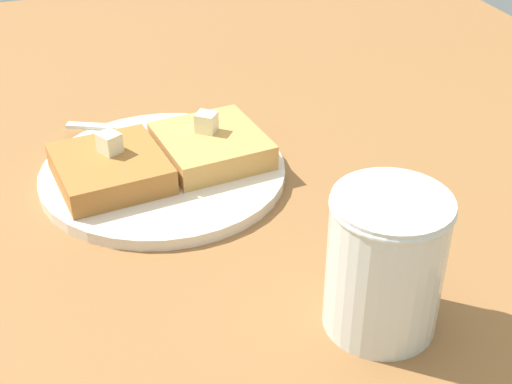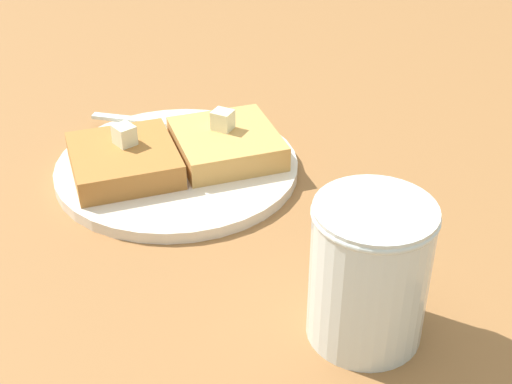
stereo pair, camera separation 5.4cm
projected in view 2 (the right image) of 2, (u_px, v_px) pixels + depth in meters
table_surface at (116, 221)px, 60.66cm from camera, size 125.32×125.32×1.98cm
plate at (177, 167)px, 65.23cm from camera, size 22.09×22.09×1.04cm
toast_slice_left at (124, 160)px, 63.06cm from camera, size 10.13×10.60×2.31cm
toast_slice_middle at (226, 143)px, 65.64cm from camera, size 10.13×10.60×2.31cm
butter_pat_primary at (124, 135)px, 62.72cm from camera, size 2.27×2.34×1.78cm
butter_pat_secondary at (223, 120)px, 65.16cm from camera, size 2.40×2.37×1.78cm
fork at (178, 125)px, 70.90cm from camera, size 15.12×8.03×0.36cm
syrup_jar at (369, 276)px, 45.60cm from camera, size 7.88×7.88×10.04cm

